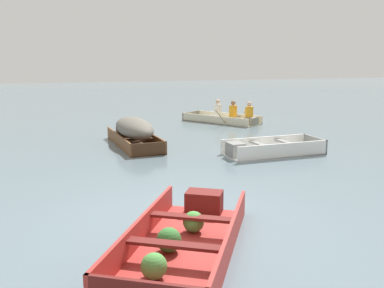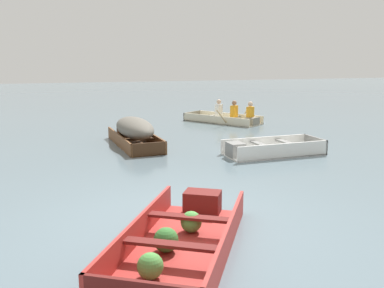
{
  "view_description": "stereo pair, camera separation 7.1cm",
  "coord_description": "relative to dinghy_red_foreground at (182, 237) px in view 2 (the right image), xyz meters",
  "views": [
    {
      "loc": [
        -1.79,
        -6.05,
        2.43
      ],
      "look_at": [
        1.43,
        3.83,
        0.35
      ],
      "focal_mm": 40.0,
      "sensor_mm": 36.0,
      "label": 1
    },
    {
      "loc": [
        -1.72,
        -6.07,
        2.43
      ],
      "look_at": [
        1.43,
        3.83,
        0.35
      ],
      "focal_mm": 40.0,
      "sensor_mm": 36.0,
      "label": 2
    }
  ],
  "objects": [
    {
      "name": "ground_plane",
      "position": [
        0.27,
        1.05,
        -0.14
      ],
      "size": [
        80.0,
        80.0,
        0.0
      ],
      "primitive_type": "plane",
      "color": "slate"
    },
    {
      "name": "dinghy_red_foreground",
      "position": [
        0.0,
        0.0,
        0.0
      ],
      "size": [
        2.63,
        3.24,
        0.38
      ],
      "color": "#AD2D28",
      "rests_on": "ground"
    },
    {
      "name": "skiff_wooden_brown_near_moored",
      "position": [
        0.61,
        6.87,
        0.3
      ],
      "size": [
        1.15,
        3.04,
        0.8
      ],
      "color": "brown",
      "rests_on": "ground"
    },
    {
      "name": "skiff_white_mid_moored",
      "position": [
        3.68,
        4.58,
        -0.0
      ],
      "size": [
        2.58,
        1.11,
        0.38
      ],
      "color": "white",
      "rests_on": "ground"
    },
    {
      "name": "rowboat_cream_with_crew",
      "position": [
        4.77,
        10.09,
        0.06
      ],
      "size": [
        2.6,
        3.1,
        0.88
      ],
      "color": "beige",
      "rests_on": "ground"
    }
  ]
}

